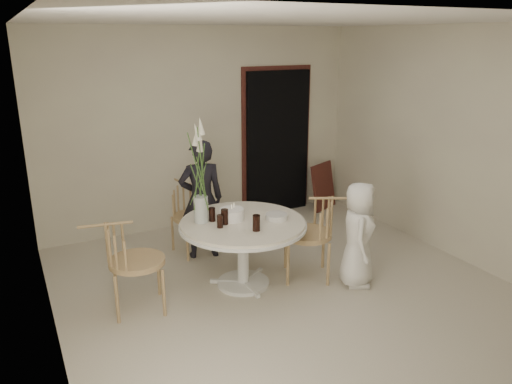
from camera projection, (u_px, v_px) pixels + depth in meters
name	position (u px, v px, depth m)	size (l,w,h in m)	color
ground	(283.00, 287.00, 5.33)	(4.50, 4.50, 0.00)	beige
room_shell	(286.00, 138.00, 4.84)	(4.50, 4.50, 4.50)	white
doorway	(277.00, 143.00, 7.37)	(1.00, 0.10, 2.10)	black
door_trim	(276.00, 139.00, 7.39)	(1.12, 0.03, 2.22)	#5D281F
table	(243.00, 231.00, 5.20)	(1.33, 1.33, 0.73)	silver
picture_frame	(323.00, 186.00, 7.68)	(0.53, 0.04, 0.71)	#5D281F
chair_far	(188.00, 207.00, 6.14)	(0.52, 0.55, 0.85)	tan
chair_right	(319.00, 225.00, 5.40)	(0.69, 0.67, 0.94)	tan
chair_left	(122.00, 254.00, 4.71)	(0.61, 0.57, 0.93)	tan
girl	(201.00, 199.00, 5.89)	(0.53, 0.35, 1.44)	black
boy	(358.00, 235.00, 5.24)	(0.56, 0.36, 1.14)	white
birthday_cake	(232.00, 214.00, 5.19)	(0.25, 0.25, 0.17)	white
cola_tumbler_a	(225.00, 217.00, 5.06)	(0.07, 0.07, 0.16)	black
cola_tumbler_b	(256.00, 223.00, 4.89)	(0.08, 0.08, 0.16)	black
cola_tumbler_c	(220.00, 221.00, 4.98)	(0.06, 0.06, 0.13)	black
cola_tumbler_d	(212.00, 214.00, 5.15)	(0.07, 0.07, 0.14)	black
plate_stack	(276.00, 217.00, 5.22)	(0.23, 0.23, 0.06)	silver
flower_vase	(200.00, 183.00, 5.02)	(0.15, 0.15, 1.09)	silver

